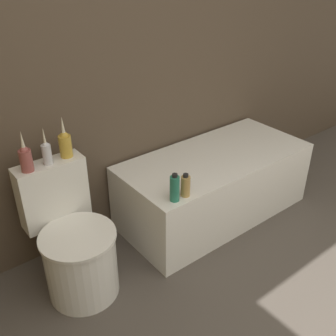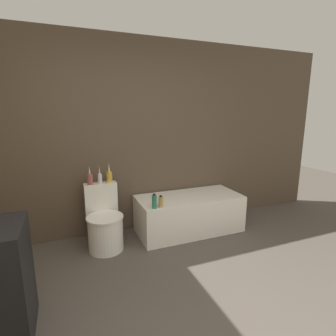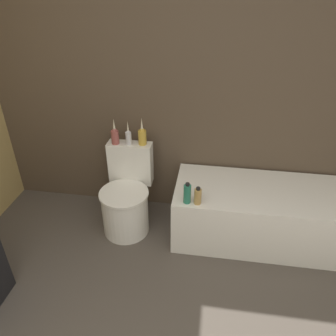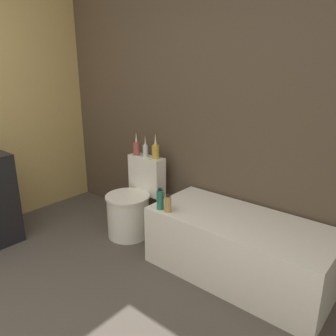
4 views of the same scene
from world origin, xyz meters
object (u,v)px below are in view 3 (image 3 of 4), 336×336
vase_bronze (142,136)px  toilet (127,200)px  shampoo_bottle_tall (187,194)px  shampoo_bottle_short (198,196)px  vase_silver (128,137)px  bathtub (256,213)px  vase_gold (115,135)px

vase_bronze → toilet: bearing=-118.7°
vase_bronze → shampoo_bottle_tall: bearing=-44.7°
shampoo_bottle_short → vase_silver: bearing=146.9°
bathtub → vase_silver: vase_silver is taller
bathtub → vase_bronze: bearing=170.2°
shampoo_bottle_tall → shampoo_bottle_short: size_ratio=1.20×
toilet → shampoo_bottle_tall: size_ratio=4.22×
shampoo_bottle_tall → bathtub: bearing=23.8°
bathtub → vase_gold: size_ratio=6.08×
vase_bronze → shampoo_bottle_tall: 0.68m
toilet → vase_silver: vase_silver is taller
vase_silver → vase_bronze: vase_bronze is taller
vase_gold → bathtub: bearing=-6.9°
toilet → vase_gold: size_ratio=3.25×
vase_gold → shampoo_bottle_short: bearing=-28.5°
toilet → shampoo_bottle_short: 0.74m
vase_bronze → shampoo_bottle_short: bearing=-39.8°
vase_gold → vase_bronze: 0.24m
shampoo_bottle_tall → shampoo_bottle_short: bearing=-0.4°
vase_silver → vase_bronze: bearing=8.5°
toilet → vase_bronze: size_ratio=3.09×
shampoo_bottle_tall → shampoo_bottle_short: 0.09m
shampoo_bottle_tall → toilet: bearing=158.5°
vase_gold → vase_bronze: size_ratio=0.95×
shampoo_bottle_tall → vase_silver: bearing=143.2°
bathtub → toilet: toilet is taller
vase_gold → shampoo_bottle_short: size_ratio=1.56×
vase_silver → vase_bronze: size_ratio=0.89×
vase_silver → toilet: bearing=-90.0°
bathtub → vase_gold: vase_gold is taller
toilet → bathtub: bearing=1.9°
vase_gold → vase_silver: bearing=3.4°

